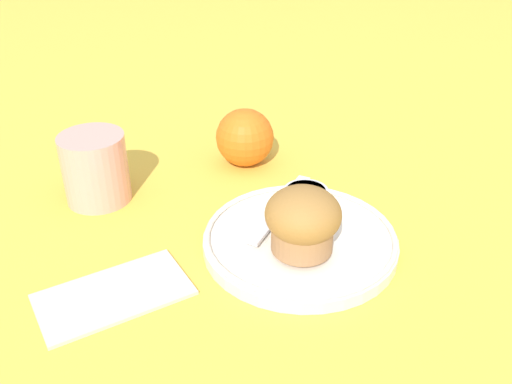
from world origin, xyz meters
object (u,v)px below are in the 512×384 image
orange_fruit (245,137)px  juice_glass (95,168)px  muffin (303,220)px  butter_knife (280,208)px

orange_fruit → juice_glass: size_ratio=0.92×
muffin → juice_glass: 0.27m
orange_fruit → juice_glass: (-0.20, 0.01, 0.00)m
muffin → butter_knife: 0.08m
muffin → juice_glass: size_ratio=0.90×
muffin → juice_glass: (-0.14, 0.24, -0.01)m
muffin → juice_glass: bearing=120.9°
butter_knife → orange_fruit: orange_fruit is taller
muffin → orange_fruit: 0.23m
orange_fruit → muffin: bearing=-105.2°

